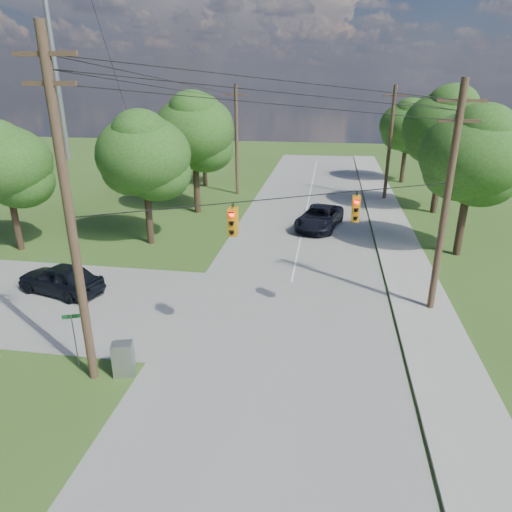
% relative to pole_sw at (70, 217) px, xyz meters
% --- Properties ---
extents(ground, '(140.00, 140.00, 0.00)m').
position_rel_pole_sw_xyz_m(ground, '(4.60, -0.40, -6.23)').
color(ground, '#36551C').
rests_on(ground, ground).
extents(main_road, '(10.00, 100.00, 0.03)m').
position_rel_pole_sw_xyz_m(main_road, '(6.60, 4.60, -6.21)').
color(main_road, gray).
rests_on(main_road, ground).
extents(sidewalk_east, '(2.60, 100.00, 0.12)m').
position_rel_pole_sw_xyz_m(sidewalk_east, '(13.30, 4.60, -6.17)').
color(sidewalk_east, '#9E9C94').
rests_on(sidewalk_east, ground).
extents(pole_sw, '(2.00, 0.32, 12.00)m').
position_rel_pole_sw_xyz_m(pole_sw, '(0.00, 0.00, 0.00)').
color(pole_sw, brown).
rests_on(pole_sw, ground).
extents(pole_ne, '(2.00, 0.32, 10.50)m').
position_rel_pole_sw_xyz_m(pole_ne, '(13.50, 7.60, -0.76)').
color(pole_ne, brown).
rests_on(pole_ne, ground).
extents(pole_north_e, '(2.00, 0.32, 10.00)m').
position_rel_pole_sw_xyz_m(pole_north_e, '(13.50, 29.60, -1.10)').
color(pole_north_e, brown).
rests_on(pole_north_e, ground).
extents(pole_north_w, '(2.00, 0.32, 10.00)m').
position_rel_pole_sw_xyz_m(pole_north_w, '(-0.40, 29.60, -1.10)').
color(pole_north_w, brown).
rests_on(pole_north_w, ground).
extents(power_lines, '(13.93, 29.62, 4.93)m').
position_rel_pole_sw_xyz_m(power_lines, '(6.10, 11.14, 2.93)').
color(power_lines, black).
rests_on(power_lines, ground).
extents(traffic_signals, '(4.91, 3.27, 1.05)m').
position_rel_pole_sw_xyz_m(traffic_signals, '(7.15, 4.03, -0.73)').
color(traffic_signals, orange).
rests_on(traffic_signals, ground).
extents(tree_w_near, '(6.00, 6.00, 8.40)m').
position_rel_pole_sw_xyz_m(tree_w_near, '(-3.40, 14.60, -0.30)').
color(tree_w_near, '#412C20').
rests_on(tree_w_near, ground).
extents(tree_w_mid, '(6.40, 6.40, 9.22)m').
position_rel_pole_sw_xyz_m(tree_w_mid, '(-2.40, 22.60, 0.35)').
color(tree_w_mid, '#412C20').
rests_on(tree_w_mid, ground).
extents(tree_w_far, '(6.00, 6.00, 8.73)m').
position_rel_pole_sw_xyz_m(tree_w_far, '(-4.40, 32.60, 0.02)').
color(tree_w_far, '#412C20').
rests_on(tree_w_far, ground).
extents(tree_e_near, '(6.20, 6.20, 8.81)m').
position_rel_pole_sw_xyz_m(tree_e_near, '(16.60, 15.60, 0.02)').
color(tree_e_near, '#412C20').
rests_on(tree_e_near, ground).
extents(tree_e_mid, '(6.60, 6.60, 9.64)m').
position_rel_pole_sw_xyz_m(tree_e_mid, '(17.10, 25.60, 0.68)').
color(tree_e_mid, '#412C20').
rests_on(tree_e_mid, ground).
extents(tree_e_far, '(5.80, 5.80, 8.32)m').
position_rel_pole_sw_xyz_m(tree_e_far, '(16.10, 37.60, -0.31)').
color(tree_e_far, '#412C20').
rests_on(tree_e_far, ground).
extents(tree_cross_n, '(5.60, 5.60, 7.91)m').
position_rel_pole_sw_xyz_m(tree_cross_n, '(-11.40, 12.10, -0.63)').
color(tree_cross_n, '#412C20').
rests_on(tree_cross_n, ground).
extents(car_cross_dark, '(5.01, 3.05, 1.59)m').
position_rel_pole_sw_xyz_m(car_cross_dark, '(-5.08, 6.43, -5.40)').
color(car_cross_dark, black).
rests_on(car_cross_dark, cross_road).
extents(car_main_north, '(3.87, 6.22, 1.60)m').
position_rel_pole_sw_xyz_m(car_main_north, '(7.79, 19.79, -5.40)').
color(car_main_north, black).
rests_on(car_main_north, main_road).
extents(control_cabinet, '(0.87, 0.72, 1.36)m').
position_rel_pole_sw_xyz_m(control_cabinet, '(1.10, 0.30, -5.55)').
color(control_cabinet, gray).
rests_on(control_cabinet, ground).
extents(street_name_sign, '(0.63, 0.28, 2.23)m').
position_rel_pole_sw_xyz_m(street_name_sign, '(-0.94, 0.60, -4.77)').
color(street_name_sign, gray).
rests_on(street_name_sign, ground).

